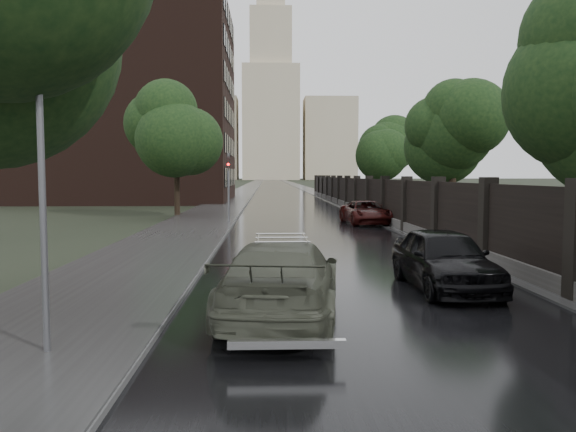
{
  "coord_description": "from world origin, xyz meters",
  "views": [
    {
      "loc": [
        -2.12,
        -6.8,
        2.77
      ],
      "look_at": [
        -1.48,
        10.44,
        1.5
      ],
      "focal_mm": 35.0,
      "sensor_mm": 36.0,
      "label": 1
    }
  ],
  "objects_px": {
    "car_right_far": "(366,212)",
    "volga_sedan": "(282,279)",
    "tree_right_c": "(382,149)",
    "car_right_near": "(444,259)",
    "traffic_light": "(229,181)",
    "tree_right_b": "(454,132)",
    "tree_left_far": "(176,136)",
    "lamp_post": "(42,182)"
  },
  "relations": [
    {
      "from": "car_right_far",
      "to": "volga_sedan",
      "type": "bearing_deg",
      "value": -108.52
    },
    {
      "from": "tree_right_c",
      "to": "car_right_near",
      "type": "height_order",
      "value": "tree_right_c"
    },
    {
      "from": "traffic_light",
      "to": "car_right_far",
      "type": "relative_size",
      "value": 0.84
    },
    {
      "from": "tree_right_b",
      "to": "car_right_near",
      "type": "xyz_separation_m",
      "value": [
        -5.37,
        -15.57,
        -4.2
      ]
    },
    {
      "from": "tree_left_far",
      "to": "tree_right_b",
      "type": "xyz_separation_m",
      "value": [
        15.5,
        -8.0,
        -0.29
      ]
    },
    {
      "from": "traffic_light",
      "to": "tree_left_far",
      "type": "bearing_deg",
      "value": 126.47
    },
    {
      "from": "tree_left_far",
      "to": "tree_right_c",
      "type": "bearing_deg",
      "value": 32.83
    },
    {
      "from": "tree_left_far",
      "to": "lamp_post",
      "type": "height_order",
      "value": "tree_left_far"
    },
    {
      "from": "tree_left_far",
      "to": "traffic_light",
      "type": "bearing_deg",
      "value": -53.53
    },
    {
      "from": "tree_right_c",
      "to": "car_right_near",
      "type": "bearing_deg",
      "value": -99.09
    },
    {
      "from": "car_right_near",
      "to": "car_right_far",
      "type": "xyz_separation_m",
      "value": [
        1.27,
        17.93,
        -0.09
      ]
    },
    {
      "from": "volga_sedan",
      "to": "tree_left_far",
      "type": "bearing_deg",
      "value": -69.55
    },
    {
      "from": "car_right_far",
      "to": "lamp_post",
      "type": "bearing_deg",
      "value": -115.17
    },
    {
      "from": "tree_left_far",
      "to": "volga_sedan",
      "type": "distance_m",
      "value": 27.17
    },
    {
      "from": "tree_left_far",
      "to": "tree_right_c",
      "type": "height_order",
      "value": "tree_left_far"
    },
    {
      "from": "tree_right_b",
      "to": "tree_right_c",
      "type": "height_order",
      "value": "same"
    },
    {
      "from": "volga_sedan",
      "to": "car_right_far",
      "type": "xyz_separation_m",
      "value": [
        5.25,
        20.45,
        -0.1
      ]
    },
    {
      "from": "traffic_light",
      "to": "tree_right_c",
      "type": "bearing_deg",
      "value": 51.82
    },
    {
      "from": "tree_right_c",
      "to": "car_right_far",
      "type": "xyz_separation_m",
      "value": [
        -4.1,
        -15.63,
        -4.29
      ]
    },
    {
      "from": "lamp_post",
      "to": "car_right_near",
      "type": "distance_m",
      "value": 9.2
    },
    {
      "from": "car_right_near",
      "to": "car_right_far",
      "type": "relative_size",
      "value": 0.92
    },
    {
      "from": "tree_right_b",
      "to": "volga_sedan",
      "type": "xyz_separation_m",
      "value": [
        -9.35,
        -18.08,
        -4.19
      ]
    },
    {
      "from": "tree_right_b",
      "to": "car_right_far",
      "type": "height_order",
      "value": "tree_right_b"
    },
    {
      "from": "traffic_light",
      "to": "volga_sedan",
      "type": "bearing_deg",
      "value": -83.36
    },
    {
      "from": "tree_left_far",
      "to": "car_right_near",
      "type": "relative_size",
      "value": 1.68
    },
    {
      "from": "tree_left_far",
      "to": "car_right_far",
      "type": "distance_m",
      "value": 13.52
    },
    {
      "from": "tree_right_c",
      "to": "traffic_light",
      "type": "distance_m",
      "value": 19.26
    },
    {
      "from": "car_right_near",
      "to": "car_right_far",
      "type": "distance_m",
      "value": 17.98
    },
    {
      "from": "tree_right_c",
      "to": "lamp_post",
      "type": "bearing_deg",
      "value": -108.52
    },
    {
      "from": "tree_right_c",
      "to": "car_right_near",
      "type": "xyz_separation_m",
      "value": [
        -5.37,
        -33.57,
        -4.2
      ]
    },
    {
      "from": "volga_sedan",
      "to": "car_right_far",
      "type": "height_order",
      "value": "volga_sedan"
    },
    {
      "from": "car_right_far",
      "to": "tree_left_far",
      "type": "bearing_deg",
      "value": 149.58
    },
    {
      "from": "traffic_light",
      "to": "tree_right_b",
      "type": "bearing_deg",
      "value": -14.24
    },
    {
      "from": "car_right_far",
      "to": "tree_right_c",
      "type": "bearing_deg",
      "value": 71.18
    },
    {
      "from": "tree_left_far",
      "to": "volga_sedan",
      "type": "relative_size",
      "value": 1.41
    },
    {
      "from": "car_right_near",
      "to": "tree_right_b",
      "type": "bearing_deg",
      "value": 69.61
    },
    {
      "from": "lamp_post",
      "to": "traffic_light",
      "type": "height_order",
      "value": "lamp_post"
    },
    {
      "from": "tree_left_far",
      "to": "lamp_post",
      "type": "distance_m",
      "value": 28.73
    },
    {
      "from": "traffic_light",
      "to": "car_right_near",
      "type": "height_order",
      "value": "traffic_light"
    },
    {
      "from": "lamp_post",
      "to": "traffic_light",
      "type": "relative_size",
      "value": 1.28
    },
    {
      "from": "tree_right_b",
      "to": "volga_sedan",
      "type": "distance_m",
      "value": 20.78
    },
    {
      "from": "tree_right_b",
      "to": "tree_right_c",
      "type": "xyz_separation_m",
      "value": [
        0.0,
        18.0,
        0.0
      ]
    }
  ]
}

